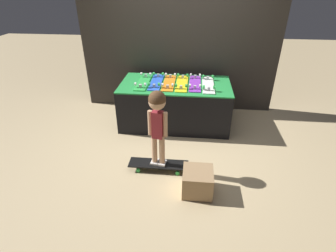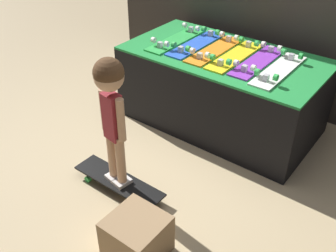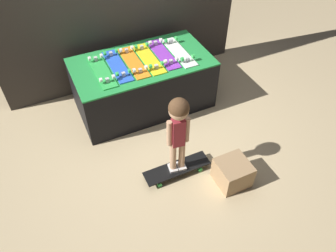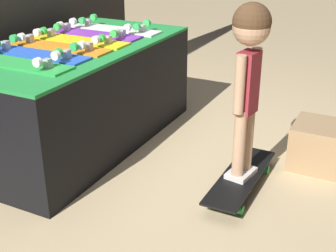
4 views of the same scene
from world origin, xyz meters
TOP-DOWN VIEW (x-y plane):
  - ground_plane at (0.00, 0.00)m, footprint 16.00×16.00m
  - back_wall at (0.00, 1.30)m, footprint 3.46×0.10m
  - display_rack at (0.00, 0.61)m, footprint 1.76×0.95m
  - skateboard_green_on_rack at (-0.52, 0.60)m, footprint 0.18×0.74m
  - skateboard_blue_on_rack at (-0.31, 0.63)m, footprint 0.18×0.74m
  - skateboard_orange_on_rack at (-0.10, 0.62)m, footprint 0.18×0.74m
  - skateboard_yellow_on_rack at (0.10, 0.61)m, footprint 0.18×0.74m
  - skateboard_purple_on_rack at (0.31, 0.63)m, footprint 0.18×0.74m
  - skateboard_white_on_rack at (0.52, 0.59)m, footprint 0.18×0.74m
  - skateboard_on_floor at (-0.11, -0.67)m, footprint 0.77×0.21m
  - child at (-0.11, -0.67)m, footprint 0.24×0.20m
  - storage_box at (0.39, -1.03)m, footprint 0.35×0.34m

SIDE VIEW (x-z plane):
  - ground_plane at x=0.00m, z-range 0.00..0.00m
  - skateboard_on_floor at x=-0.11m, z-range 0.03..0.12m
  - storage_box at x=0.39m, z-range 0.00..0.29m
  - display_rack at x=0.00m, z-range 0.00..0.71m
  - skateboard_green_on_rack at x=-0.52m, z-range 0.68..0.77m
  - skateboard_blue_on_rack at x=-0.31m, z-range 0.68..0.77m
  - skateboard_orange_on_rack at x=-0.10m, z-range 0.68..0.77m
  - skateboard_yellow_on_rack at x=0.10m, z-range 0.68..0.77m
  - skateboard_purple_on_rack at x=0.31m, z-range 0.68..0.77m
  - skateboard_white_on_rack at x=0.52m, z-range 0.68..0.77m
  - child at x=-0.11m, z-range 0.29..1.30m
  - back_wall at x=0.00m, z-range 0.00..2.52m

